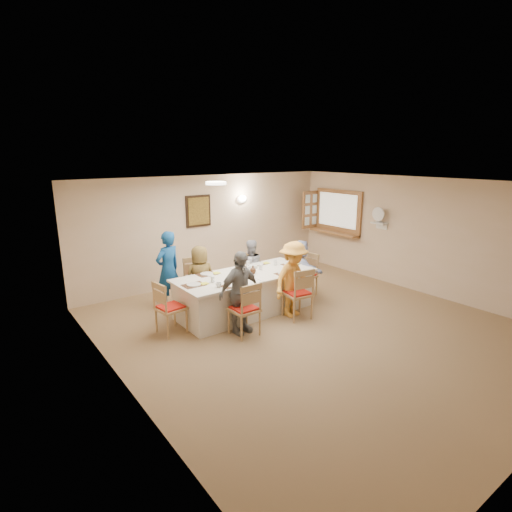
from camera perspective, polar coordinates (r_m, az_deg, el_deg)
ground at (r=7.19m, az=8.11°, el=-10.15°), size 7.00×7.00×0.00m
room_walls at (r=6.70m, az=8.57°, el=1.71°), size 7.00×7.00×7.00m
wall_picture at (r=9.24m, az=-8.23°, el=6.38°), size 0.62×0.05×0.72m
wall_sconce at (r=9.82m, az=-2.00°, el=8.16°), size 0.26×0.09×0.18m
ceiling_light at (r=7.12m, az=-5.74°, el=10.32°), size 0.36×0.36×0.05m
serving_hatch at (r=10.63m, az=11.65°, el=6.18°), size 0.06×1.50×1.15m
hatch_sill at (r=10.63m, az=11.07°, el=3.33°), size 0.30×1.50×0.05m
shutter_door at (r=10.96m, az=7.76°, el=6.59°), size 0.55×0.04×1.00m
fan_shelf at (r=9.75m, az=17.23°, el=4.51°), size 0.22×0.36×0.03m
desk_fan at (r=9.70m, az=17.19°, el=5.36°), size 0.30×0.30×0.28m
dining_table at (r=7.67m, az=-1.48°, el=-5.31°), size 2.70×1.14×0.76m
chair_back_left at (r=7.99m, az=-8.35°, el=-3.83°), size 0.53×0.53×0.98m
chair_back_right at (r=8.60m, az=-1.30°, el=-2.67°), size 0.49×0.49×0.88m
chair_front_left at (r=6.71m, az=-1.72°, el=-7.46°), size 0.46×0.46×0.94m
chair_front_right at (r=7.41m, az=5.93°, el=-5.22°), size 0.54×0.54×0.98m
chair_left_end at (r=6.92m, az=-12.09°, el=-7.12°), size 0.50×0.50×0.93m
chair_right_end at (r=8.59m, az=6.99°, el=-2.69°), size 0.49×0.49×0.92m
diner_back_left at (r=7.84m, az=-7.96°, el=-3.07°), size 0.70×0.52×1.26m
diner_back_right at (r=8.46m, az=-0.84°, el=-1.76°), size 0.75×0.67×1.23m
diner_front_left at (r=6.71m, az=-2.33°, el=-5.25°), size 0.89×0.47×1.42m
diner_front_right at (r=7.42m, az=5.35°, el=-3.34°), size 1.08×0.80×1.43m
diner_right_end at (r=8.46m, az=6.39°, el=-1.82°), size 1.26×0.74×1.23m
caregiver at (r=8.02m, az=-12.44°, el=-1.89°), size 0.75×0.66×1.53m
placemat_fl at (r=6.90m, az=-3.56°, el=-4.26°), size 0.34×0.25×0.01m
plate_fl at (r=6.90m, az=-3.56°, el=-4.18°), size 0.22×0.22×0.01m
napkin_fl at (r=6.96m, az=-2.09°, el=-4.03°), size 0.13×0.13×0.01m
placemat_fr at (r=7.59m, az=4.04°, el=-2.52°), size 0.33×0.25×0.01m
plate_fr at (r=7.59m, az=4.04°, el=-2.45°), size 0.24×0.24×0.01m
napkin_fr at (r=7.67m, az=5.31°, el=-2.32°), size 0.13×0.13×0.01m
placemat_bl at (r=7.59m, az=-7.04°, el=-2.61°), size 0.36×0.27×0.01m
plate_bl at (r=7.58m, az=-7.05°, el=-2.54°), size 0.24×0.24×0.02m
napkin_bl at (r=7.63m, az=-5.69°, el=-2.42°), size 0.13×0.13×0.01m
placemat_br at (r=8.22m, az=0.22°, el=-1.16°), size 0.34×0.25×0.01m
plate_br at (r=8.22m, az=0.22°, el=-1.09°), size 0.24×0.24×0.02m
napkin_br at (r=8.28m, az=1.43°, el=-0.99°), size 0.14×0.14×0.01m
placemat_le at (r=7.01m, az=-8.88°, el=-4.12°), size 0.38×0.28×0.01m
plate_le at (r=7.00m, az=-8.88°, el=-4.04°), size 0.24×0.24×0.02m
napkin_le at (r=7.04m, az=-7.40°, el=-3.91°), size 0.13×0.13×0.01m
placemat_re at (r=8.22m, az=4.88°, el=-1.20°), size 0.32×0.24×0.01m
plate_re at (r=8.22m, az=4.89°, el=-1.13°), size 0.24×0.24×0.01m
napkin_re at (r=8.30m, az=6.04°, el=-1.03°), size 0.13×0.13×0.01m
teacup_a at (r=6.85m, az=-5.35°, el=-4.12°), size 0.11×0.11×0.08m
teacup_b at (r=8.14m, az=-1.16°, el=-1.02°), size 0.11×0.11×0.09m
bowl_a at (r=7.23m, az=-1.98°, el=-3.17°), size 0.29×0.29×0.05m
bowl_b at (r=7.96m, az=-0.46°, el=-1.47°), size 0.20×0.20×0.06m
condiment_ketchup at (r=7.49m, az=-1.87°, el=-1.91°), size 0.08×0.08×0.21m
condiment_brown at (r=7.61m, az=-1.67°, el=-1.76°), size 0.12×0.12×0.18m
condiment_malt at (r=7.57m, az=-0.44°, el=-1.94°), size 0.18×0.18×0.16m
drinking_glass at (r=7.50m, az=-2.66°, el=-2.30°), size 0.06×0.06×0.10m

